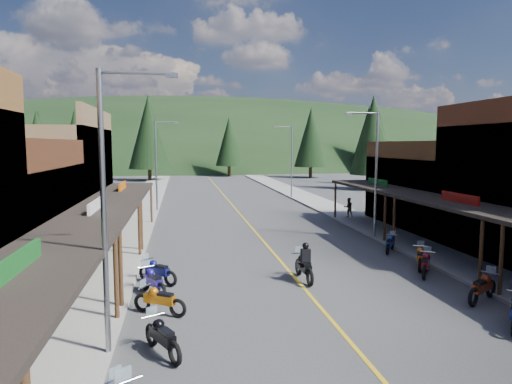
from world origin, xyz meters
name	(u,v)px	position (x,y,z in m)	size (l,w,h in m)	color
ground	(298,282)	(0.00, 0.00, 0.00)	(220.00, 220.00, 0.00)	#38383A
centerline	(239,213)	(0.00, 20.00, 0.01)	(0.15, 90.00, 0.01)	gold
sidewalk_west	(137,215)	(-8.70, 20.00, 0.07)	(3.40, 94.00, 0.15)	gray
sidewalk_east	(335,210)	(8.70, 20.00, 0.07)	(3.40, 94.00, 0.15)	gray
shop_west_3	(38,184)	(-13.78, 11.30, 3.52)	(10.90, 10.20, 8.20)	brown
shop_east_3	(443,192)	(13.75, 11.30, 2.53)	(10.90, 10.20, 6.20)	#4C2D16
streetlight_0	(109,200)	(-6.95, -6.00, 4.46)	(2.16, 0.18, 8.00)	gray
streetlight_1	(158,162)	(-6.95, 22.00, 4.46)	(2.16, 0.18, 8.00)	gray
streetlight_2	(374,169)	(6.95, 8.00, 4.46)	(2.16, 0.18, 8.00)	gray
streetlight_3	(290,158)	(6.95, 30.00, 4.46)	(2.16, 0.18, 8.00)	gray
ridge_hill	(195,162)	(0.00, 135.00, 0.00)	(310.00, 140.00, 60.00)	black
pine_1	(75,137)	(-24.00, 70.00, 7.24)	(5.88, 5.88, 12.50)	black
pine_2	(149,132)	(-10.00, 58.00, 7.99)	(6.72, 6.72, 14.00)	black
pine_3	(229,142)	(4.00, 66.00, 6.48)	(5.04, 5.04, 11.00)	black
pine_4	(311,137)	(18.00, 60.00, 7.24)	(5.88, 5.88, 12.50)	black
pine_5	(369,135)	(34.00, 72.00, 7.99)	(6.72, 6.72, 14.00)	black
pine_6	(443,142)	(46.00, 64.00, 6.48)	(5.04, 5.04, 11.00)	black
pine_7	(39,138)	(-32.00, 76.00, 7.24)	(5.88, 5.88, 12.50)	black
pine_8	(37,144)	(-22.00, 40.00, 5.98)	(4.48, 4.48, 10.00)	black
pine_9	(379,142)	(24.00, 45.00, 6.38)	(4.93, 4.93, 10.80)	black
pine_10	(88,139)	(-18.00, 50.00, 6.78)	(5.38, 5.38, 11.60)	black
pine_11	(373,135)	(20.00, 38.00, 7.19)	(5.82, 5.82, 12.40)	black
bike_west_5	(162,335)	(-5.59, -6.21, 0.60)	(0.71, 2.12, 1.21)	black
bike_west_6	(160,299)	(-5.81, -3.00, 0.59)	(0.69, 2.06, 1.18)	#B2630C
bike_west_7	(153,280)	(-6.15, -0.84, 0.62)	(0.73, 2.18, 1.24)	navy
bike_west_8	(157,270)	(-6.05, 0.68, 0.61)	(0.71, 2.12, 1.21)	navy
bike_east_6	(483,286)	(6.26, -3.67, 0.62)	(0.72, 2.17, 1.24)	maroon
bike_east_7	(426,263)	(5.99, -0.07, 0.60)	(0.70, 2.09, 1.19)	maroon
bike_east_8	(420,256)	(6.38, 1.13, 0.59)	(0.69, 2.08, 1.19)	#C05C0D
bike_east_9	(390,243)	(6.43, 4.46, 0.54)	(0.63, 1.89, 1.08)	navy
rider_on_bike	(304,265)	(0.29, 0.07, 0.71)	(0.86, 2.36, 1.77)	black
pedestrian_east_b	(348,207)	(8.29, 15.72, 0.93)	(0.76, 0.44, 1.57)	brown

